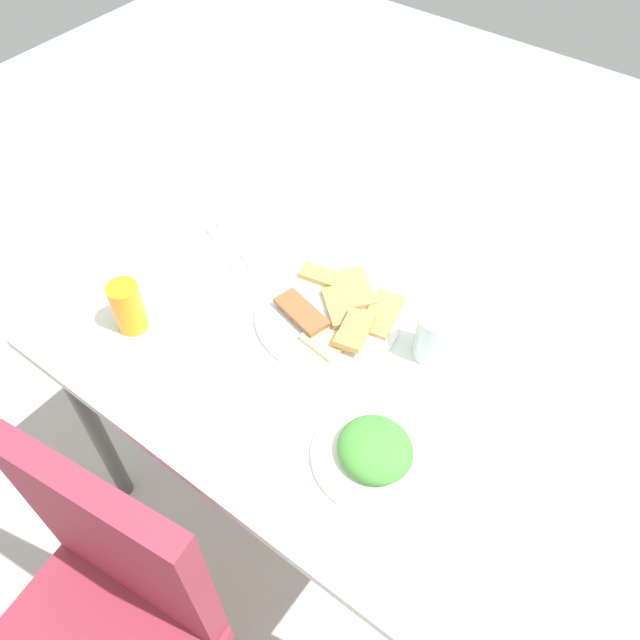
% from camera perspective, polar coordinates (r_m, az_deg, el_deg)
% --- Properties ---
extents(ground_plane, '(6.00, 6.00, 0.00)m').
position_cam_1_polar(ground_plane, '(2.01, -0.34, -15.08)').
color(ground_plane, '#B9AEA8').
extents(dining_table, '(1.06, 0.80, 0.75)m').
position_cam_1_polar(dining_table, '(1.44, -0.46, -3.89)').
color(dining_table, white).
rests_on(dining_table, ground_plane).
extents(dining_chair, '(0.47, 0.47, 0.91)m').
position_cam_1_polar(dining_chair, '(1.42, -19.09, -24.25)').
color(dining_chair, '#972E40').
rests_on(dining_chair, ground_plane).
extents(pide_platter, '(0.32, 0.32, 0.05)m').
position_cam_1_polar(pide_platter, '(1.40, 1.15, 0.74)').
color(pide_platter, white).
rests_on(pide_platter, dining_table).
extents(salad_plate_greens, '(0.24, 0.24, 0.06)m').
position_cam_1_polar(salad_plate_greens, '(1.20, 4.93, -11.58)').
color(salad_plate_greens, white).
rests_on(salad_plate_greens, dining_table).
extents(soda_can, '(0.09, 0.09, 0.12)m').
position_cam_1_polar(soda_can, '(1.41, -16.80, 1.13)').
color(soda_can, orange).
rests_on(soda_can, dining_table).
extents(drinking_glass, '(0.07, 0.07, 0.12)m').
position_cam_1_polar(drinking_glass, '(1.32, 10.08, -1.39)').
color(drinking_glass, silver).
rests_on(drinking_glass, dining_table).
extents(paper_napkin, '(0.15, 0.15, 0.00)m').
position_cam_1_polar(paper_napkin, '(1.57, -8.15, 6.36)').
color(paper_napkin, white).
rests_on(paper_napkin, dining_table).
extents(fork, '(0.17, 0.08, 0.00)m').
position_cam_1_polar(fork, '(1.58, -7.72, 6.83)').
color(fork, silver).
rests_on(fork, paper_napkin).
extents(spoon, '(0.17, 0.09, 0.00)m').
position_cam_1_polar(spoon, '(1.56, -8.61, 6.09)').
color(spoon, silver).
rests_on(spoon, paper_napkin).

